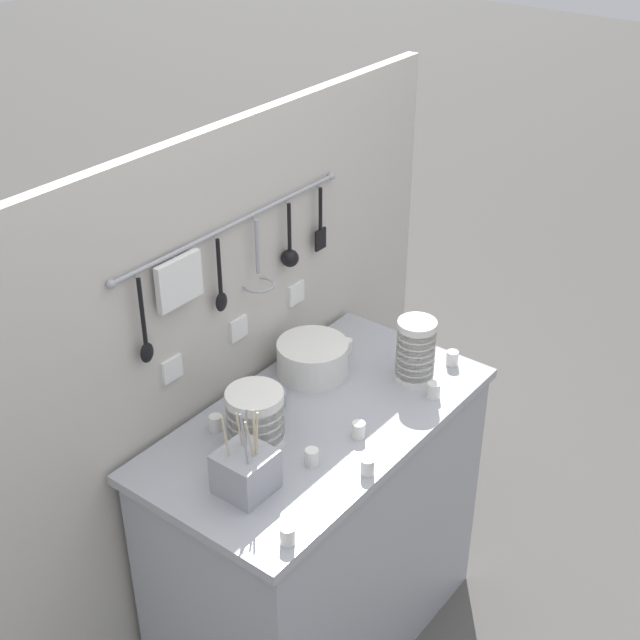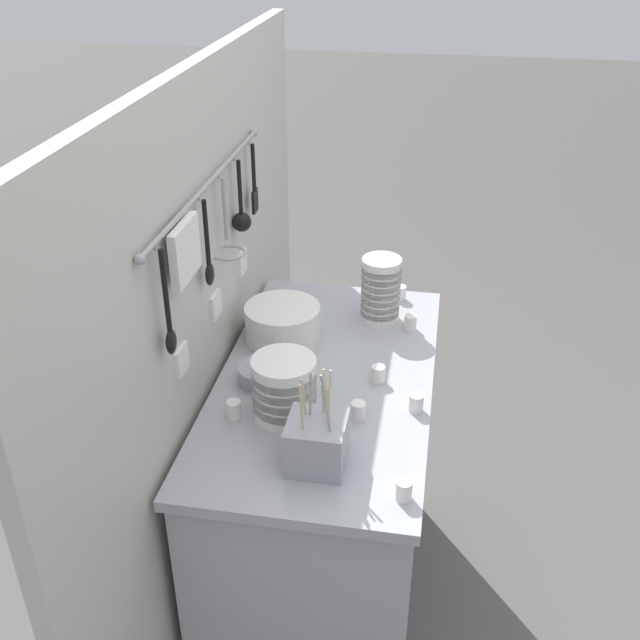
{
  "view_description": "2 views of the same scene",
  "coord_description": "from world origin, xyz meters",
  "px_view_note": "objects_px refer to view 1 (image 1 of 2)",
  "views": [
    {
      "loc": [
        -1.66,
        -1.29,
        2.51
      ],
      "look_at": [
        0.05,
        0.03,
        1.23
      ],
      "focal_mm": 50.0,
      "sensor_mm": 36.0,
      "label": 1
    },
    {
      "loc": [
        -1.7,
        -0.28,
        2.09
      ],
      "look_at": [
        0.0,
        0.02,
        1.1
      ],
      "focal_mm": 42.0,
      "sensor_mm": 36.0,
      "label": 2
    }
  ],
  "objects_px": {
    "plate_stack": "(312,358)",
    "steel_mixing_bowl": "(264,399)",
    "cup_back_left": "(452,358)",
    "cup_back_right": "(367,466)",
    "cup_beside_plates": "(358,431)",
    "cup_front_left": "(312,457)",
    "bowl_stack_wide_centre": "(416,351)",
    "cutlery_caddy": "(245,471)",
    "cup_front_right": "(216,423)",
    "cup_edge_near": "(347,346)",
    "cup_edge_far": "(287,535)",
    "cup_centre": "(434,390)",
    "bowl_stack_nested_right": "(255,417)"
  },
  "relations": [
    {
      "from": "plate_stack",
      "to": "steel_mixing_bowl",
      "type": "relative_size",
      "value": 1.69
    },
    {
      "from": "cup_back_left",
      "to": "cup_back_right",
      "type": "distance_m",
      "value": 0.61
    },
    {
      "from": "cup_beside_plates",
      "to": "cup_front_left",
      "type": "bearing_deg",
      "value": 169.56
    },
    {
      "from": "plate_stack",
      "to": "cup_back_right",
      "type": "xyz_separation_m",
      "value": [
        -0.29,
        -0.42,
        -0.03
      ]
    },
    {
      "from": "bowl_stack_wide_centre",
      "to": "cup_back_right",
      "type": "xyz_separation_m",
      "value": [
        -0.46,
        -0.14,
        -0.08
      ]
    },
    {
      "from": "plate_stack",
      "to": "cutlery_caddy",
      "type": "xyz_separation_m",
      "value": [
        -0.54,
        -0.2,
        0.01
      ]
    },
    {
      "from": "cup_front_left",
      "to": "cup_front_right",
      "type": "bearing_deg",
      "value": 98.98
    },
    {
      "from": "cup_beside_plates",
      "to": "cup_edge_near",
      "type": "bearing_deg",
      "value": 40.28
    },
    {
      "from": "cup_back_right",
      "to": "cup_edge_far",
      "type": "bearing_deg",
      "value": 178.92
    },
    {
      "from": "cup_edge_near",
      "to": "cup_edge_far",
      "type": "bearing_deg",
      "value": -153.28
    },
    {
      "from": "bowl_stack_wide_centre",
      "to": "cup_edge_near",
      "type": "bearing_deg",
      "value": 91.53
    },
    {
      "from": "bowl_stack_wide_centre",
      "to": "cup_back_right",
      "type": "height_order",
      "value": "bowl_stack_wide_centre"
    },
    {
      "from": "bowl_stack_wide_centre",
      "to": "cup_centre",
      "type": "xyz_separation_m",
      "value": [
        -0.05,
        -0.1,
        -0.08
      ]
    },
    {
      "from": "bowl_stack_nested_right",
      "to": "cup_front_left",
      "type": "bearing_deg",
      "value": -84.82
    },
    {
      "from": "steel_mixing_bowl",
      "to": "cutlery_caddy",
      "type": "height_order",
      "value": "cutlery_caddy"
    },
    {
      "from": "cutlery_caddy",
      "to": "cup_back_right",
      "type": "relative_size",
      "value": 5.44
    },
    {
      "from": "bowl_stack_nested_right",
      "to": "cup_back_left",
      "type": "xyz_separation_m",
      "value": [
        0.68,
        -0.24,
        -0.06
      ]
    },
    {
      "from": "cup_back_left",
      "to": "cup_beside_plates",
      "type": "relative_size",
      "value": 1.0
    },
    {
      "from": "cup_edge_far",
      "to": "cup_front_left",
      "type": "bearing_deg",
      "value": 26.79
    },
    {
      "from": "steel_mixing_bowl",
      "to": "cutlery_caddy",
      "type": "xyz_separation_m",
      "value": [
        -0.31,
        -0.21,
        0.04
      ]
    },
    {
      "from": "cup_edge_near",
      "to": "cup_centre",
      "type": "height_order",
      "value": "same"
    },
    {
      "from": "cup_edge_near",
      "to": "cup_front_right",
      "type": "height_order",
      "value": "same"
    },
    {
      "from": "cup_back_left",
      "to": "cup_beside_plates",
      "type": "height_order",
      "value": "same"
    },
    {
      "from": "steel_mixing_bowl",
      "to": "cup_beside_plates",
      "type": "xyz_separation_m",
      "value": [
        0.04,
        -0.31,
        0.0
      ]
    },
    {
      "from": "cup_back_right",
      "to": "cup_edge_near",
      "type": "bearing_deg",
      "value": 41.54
    },
    {
      "from": "cutlery_caddy",
      "to": "cup_back_right",
      "type": "bearing_deg",
      "value": -41.23
    },
    {
      "from": "cup_centre",
      "to": "cup_front_left",
      "type": "xyz_separation_m",
      "value": [
        -0.47,
        0.1,
        0.0
      ]
    },
    {
      "from": "cup_back_left",
      "to": "cup_edge_far",
      "type": "xyz_separation_m",
      "value": [
        -0.93,
        -0.08,
        0.0
      ]
    },
    {
      "from": "bowl_stack_wide_centre",
      "to": "cup_edge_far",
      "type": "xyz_separation_m",
      "value": [
        -0.79,
        -0.14,
        -0.08
      ]
    },
    {
      "from": "cutlery_caddy",
      "to": "cup_beside_plates",
      "type": "bearing_deg",
      "value": -16.41
    },
    {
      "from": "cup_back_right",
      "to": "cup_front_left",
      "type": "bearing_deg",
      "value": 113.01
    },
    {
      "from": "steel_mixing_bowl",
      "to": "cup_front_right",
      "type": "relative_size",
      "value": 2.72
    },
    {
      "from": "cutlery_caddy",
      "to": "cup_back_left",
      "type": "distance_m",
      "value": 0.86
    },
    {
      "from": "cup_front_left",
      "to": "cup_centre",
      "type": "bearing_deg",
      "value": -11.83
    },
    {
      "from": "bowl_stack_wide_centre",
      "to": "plate_stack",
      "type": "bearing_deg",
      "value": 121.25
    },
    {
      "from": "bowl_stack_wide_centre",
      "to": "cup_edge_far",
      "type": "distance_m",
      "value": 0.8
    },
    {
      "from": "plate_stack",
      "to": "cup_back_right",
      "type": "bearing_deg",
      "value": -125.03
    },
    {
      "from": "cup_edge_near",
      "to": "cup_front_right",
      "type": "xyz_separation_m",
      "value": [
        -0.56,
        0.06,
        0.0
      ]
    },
    {
      "from": "cutlery_caddy",
      "to": "cup_edge_far",
      "type": "height_order",
      "value": "cutlery_caddy"
    },
    {
      "from": "cup_edge_near",
      "to": "cup_front_left",
      "type": "xyz_separation_m",
      "value": [
        -0.51,
        -0.26,
        0.0
      ]
    },
    {
      "from": "bowl_stack_nested_right",
      "to": "cup_centre",
      "type": "height_order",
      "value": "bowl_stack_nested_right"
    },
    {
      "from": "plate_stack",
      "to": "cup_edge_near",
      "type": "distance_m",
      "value": 0.16
    },
    {
      "from": "cup_edge_near",
      "to": "cup_beside_plates",
      "type": "bearing_deg",
      "value": -139.72
    },
    {
      "from": "steel_mixing_bowl",
      "to": "cup_edge_near",
      "type": "height_order",
      "value": "cup_edge_near"
    },
    {
      "from": "cup_back_left",
      "to": "cup_edge_near",
      "type": "bearing_deg",
      "value": 115.99
    },
    {
      "from": "plate_stack",
      "to": "cup_beside_plates",
      "type": "relative_size",
      "value": 4.59
    },
    {
      "from": "cup_front_left",
      "to": "cup_back_right",
      "type": "bearing_deg",
      "value": -66.99
    },
    {
      "from": "steel_mixing_bowl",
      "to": "bowl_stack_wide_centre",
      "type": "bearing_deg",
      "value": -35.66
    },
    {
      "from": "cup_edge_near",
      "to": "cup_back_right",
      "type": "xyz_separation_m",
      "value": [
        -0.45,
        -0.4,
        0.0
      ]
    },
    {
      "from": "plate_stack",
      "to": "steel_mixing_bowl",
      "type": "distance_m",
      "value": 0.23
    }
  ]
}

